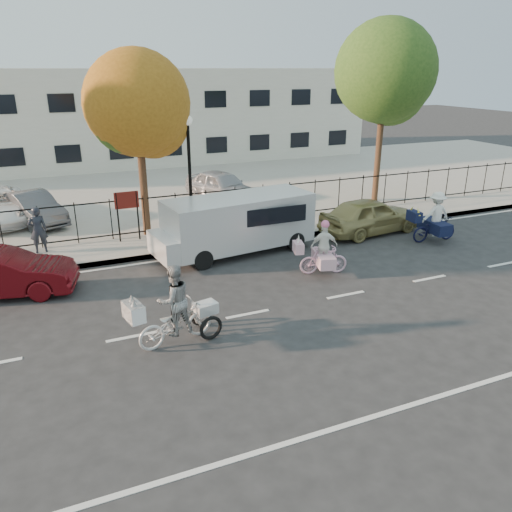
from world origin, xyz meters
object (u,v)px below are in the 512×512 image
bull_bike (434,222)px  gold_sedan (370,216)px  lamppost (189,154)px  lot_car_d (222,186)px  zebra_trike (175,313)px  pedestrian (38,230)px  white_van (236,222)px  lot_car_c (34,208)px  unicorn_bike (323,254)px

bull_bike → gold_sedan: 2.36m
lamppost → lot_car_d: 5.35m
zebra_trike → gold_sedan: 10.35m
bull_bike → pedestrian: (-13.39, 3.94, 0.21)m
lot_car_d → gold_sedan: bearing=-78.1°
bull_bike → gold_sedan: bull_bike is taller
white_van → lot_car_c: bearing=129.9°
gold_sedan → lot_car_d: (-3.79, 6.38, 0.16)m
lamppost → lot_car_d: (2.63, 4.08, -2.25)m
bull_bike → lot_car_d: (-5.41, 8.10, 0.12)m
bull_bike → pedestrian: size_ratio=1.26×
bull_bike → gold_sedan: (-1.62, 1.72, -0.04)m
gold_sedan → lot_car_c: same height
pedestrian → lot_car_d: pedestrian is taller
gold_sedan → zebra_trike: bearing=113.4°
zebra_trike → unicorn_bike: bearing=-78.7°
zebra_trike → unicorn_bike: size_ratio=1.28×
bull_bike → lot_car_d: size_ratio=0.49×
white_van → zebra_trike: bearing=-131.3°
bull_bike → pedestrian: bearing=78.6°
unicorn_bike → bull_bike: 5.47m
white_van → pedestrian: size_ratio=3.60×
zebra_trike → bull_bike: bearing=-84.5°
unicorn_bike → lot_car_d: bearing=15.5°
lamppost → bull_bike: size_ratio=2.15×
lot_car_d → white_van: bearing=-123.8°
lot_car_d → bull_bike: bearing=-75.1°
unicorn_bike → lot_car_d: unicorn_bike is taller
lamppost → pedestrian: (-5.35, -0.09, -2.16)m
lamppost → bull_bike: lamppost is taller
lamppost → unicorn_bike: lamppost is taller
white_van → bull_bike: bearing=-20.8°
lamppost → lot_car_c: (-5.48, 3.65, -2.34)m
unicorn_bike → pedestrian: size_ratio=1.10×
lamppost → unicorn_bike: 6.31m
white_van → pedestrian: (-6.27, 2.21, -0.14)m
lot_car_c → zebra_trike: bearing=-96.2°
lot_car_c → lot_car_d: (8.11, 0.43, 0.08)m
lamppost → gold_sedan: size_ratio=1.05×
gold_sedan → lot_car_d: bearing=24.3°
gold_sedan → lot_car_c: bearing=57.0°
zebra_trike → white_van: 6.22m
unicorn_bike → lot_car_c: (-8.17, 8.80, 0.14)m
pedestrian → lot_car_c: pedestrian is taller
white_van → pedestrian: white_van is taller
pedestrian → lot_car_c: size_ratio=0.42×
gold_sedan → lot_car_d: lot_car_d is taller
lamppost → unicorn_bike: (2.68, -5.14, -2.47)m
lamppost → lot_car_c: 6.99m
white_van → lamppost: bearing=104.6°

